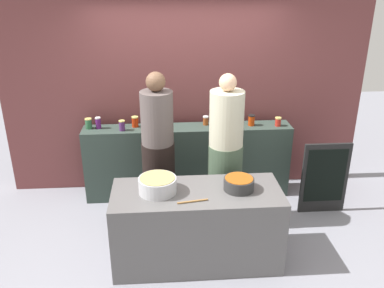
{
  "coord_description": "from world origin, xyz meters",
  "views": [
    {
      "loc": [
        -0.32,
        -3.84,
        2.81
      ],
      "look_at": [
        0.0,
        0.35,
        1.05
      ],
      "focal_mm": 38.19,
      "sensor_mm": 36.0,
      "label": 1
    }
  ],
  "objects_px": {
    "preserve_jar_4": "(150,122)",
    "cooking_pot_left": "(158,185)",
    "preserve_jar_3": "(135,122)",
    "preserve_jar_7": "(278,122)",
    "cook_in_cap": "(225,160)",
    "chalkboard_sign": "(325,178)",
    "preserve_jar_6": "(251,120)",
    "wooden_spoon": "(193,201)",
    "cooking_pot_center": "(239,184)",
    "preserve_jar_1": "(98,123)",
    "preserve_jar_2": "(122,125)",
    "cook_with_tongs": "(158,156)",
    "preserve_jar_5": "(206,120)",
    "preserve_jar_0": "(89,123)"
  },
  "relations": [
    {
      "from": "preserve_jar_4",
      "to": "cooking_pot_left",
      "type": "relative_size",
      "value": 0.28
    },
    {
      "from": "preserve_jar_3",
      "to": "preserve_jar_7",
      "type": "relative_size",
      "value": 1.2
    },
    {
      "from": "cook_in_cap",
      "to": "chalkboard_sign",
      "type": "relative_size",
      "value": 1.98
    },
    {
      "from": "preserve_jar_6",
      "to": "wooden_spoon",
      "type": "distance_m",
      "value": 1.84
    },
    {
      "from": "cooking_pot_center",
      "to": "chalkboard_sign",
      "type": "xyz_separation_m",
      "value": [
        1.24,
        0.81,
        -0.4
      ]
    },
    {
      "from": "preserve_jar_1",
      "to": "wooden_spoon",
      "type": "xyz_separation_m",
      "value": [
        1.08,
        -1.64,
        -0.23
      ]
    },
    {
      "from": "preserve_jar_3",
      "to": "preserve_jar_6",
      "type": "relative_size",
      "value": 0.97
    },
    {
      "from": "cooking_pot_center",
      "to": "preserve_jar_1",
      "type": "bearing_deg",
      "value": 137.57
    },
    {
      "from": "preserve_jar_3",
      "to": "preserve_jar_6",
      "type": "height_order",
      "value": "preserve_jar_6"
    },
    {
      "from": "preserve_jar_2",
      "to": "preserve_jar_7",
      "type": "relative_size",
      "value": 1.16
    },
    {
      "from": "preserve_jar_3",
      "to": "cook_with_tongs",
      "type": "height_order",
      "value": "cook_with_tongs"
    },
    {
      "from": "cook_in_cap",
      "to": "preserve_jar_4",
      "type": "bearing_deg",
      "value": 137.13
    },
    {
      "from": "preserve_jar_1",
      "to": "wooden_spoon",
      "type": "height_order",
      "value": "preserve_jar_1"
    },
    {
      "from": "preserve_jar_3",
      "to": "cook_with_tongs",
      "type": "xyz_separation_m",
      "value": [
        0.29,
        -0.64,
        -0.21
      ]
    },
    {
      "from": "cooking_pot_center",
      "to": "cook_in_cap",
      "type": "height_order",
      "value": "cook_in_cap"
    },
    {
      "from": "preserve_jar_2",
      "to": "preserve_jar_6",
      "type": "height_order",
      "value": "preserve_jar_6"
    },
    {
      "from": "preserve_jar_4",
      "to": "cook_in_cap",
      "type": "distance_m",
      "value": 1.2
    },
    {
      "from": "preserve_jar_6",
      "to": "wooden_spoon",
      "type": "height_order",
      "value": "preserve_jar_6"
    },
    {
      "from": "preserve_jar_5",
      "to": "cook_with_tongs",
      "type": "bearing_deg",
      "value": -134.24
    },
    {
      "from": "preserve_jar_3",
      "to": "wooden_spoon",
      "type": "distance_m",
      "value": 1.79
    },
    {
      "from": "preserve_jar_1",
      "to": "cook_in_cap",
      "type": "xyz_separation_m",
      "value": [
        1.52,
        -0.77,
        -0.22
      ]
    },
    {
      "from": "preserve_jar_4",
      "to": "preserve_jar_3",
      "type": "bearing_deg",
      "value": -177.17
    },
    {
      "from": "preserve_jar_2",
      "to": "preserve_jar_4",
      "type": "relative_size",
      "value": 1.27
    },
    {
      "from": "preserve_jar_4",
      "to": "preserve_jar_6",
      "type": "bearing_deg",
      "value": -3.22
    },
    {
      "from": "cook_with_tongs",
      "to": "wooden_spoon",
      "type": "bearing_deg",
      "value": -72.51
    },
    {
      "from": "preserve_jar_3",
      "to": "cook_in_cap",
      "type": "distance_m",
      "value": 1.34
    },
    {
      "from": "preserve_jar_0",
      "to": "preserve_jar_5",
      "type": "bearing_deg",
      "value": 0.95
    },
    {
      "from": "chalkboard_sign",
      "to": "preserve_jar_0",
      "type": "bearing_deg",
      "value": 167.97
    },
    {
      "from": "chalkboard_sign",
      "to": "cook_in_cap",
      "type": "bearing_deg",
      "value": -173.12
    },
    {
      "from": "preserve_jar_2",
      "to": "preserve_jar_5",
      "type": "xyz_separation_m",
      "value": [
        1.07,
        0.13,
        -0.01
      ]
    },
    {
      "from": "preserve_jar_1",
      "to": "preserve_jar_4",
      "type": "distance_m",
      "value": 0.66
    },
    {
      "from": "preserve_jar_5",
      "to": "preserve_jar_6",
      "type": "height_order",
      "value": "preserve_jar_6"
    },
    {
      "from": "preserve_jar_3",
      "to": "cooking_pot_left",
      "type": "relative_size",
      "value": 0.37
    },
    {
      "from": "preserve_jar_1",
      "to": "preserve_jar_4",
      "type": "height_order",
      "value": "preserve_jar_1"
    },
    {
      "from": "cooking_pot_left",
      "to": "cook_with_tongs",
      "type": "height_order",
      "value": "cook_with_tongs"
    },
    {
      "from": "cook_with_tongs",
      "to": "cook_in_cap",
      "type": "relative_size",
      "value": 1.0
    },
    {
      "from": "preserve_jar_4",
      "to": "preserve_jar_7",
      "type": "relative_size",
      "value": 0.91
    },
    {
      "from": "cook_in_cap",
      "to": "chalkboard_sign",
      "type": "bearing_deg",
      "value": 6.88
    },
    {
      "from": "preserve_jar_3",
      "to": "wooden_spoon",
      "type": "height_order",
      "value": "preserve_jar_3"
    },
    {
      "from": "cook_in_cap",
      "to": "wooden_spoon",
      "type": "bearing_deg",
      "value": -116.98
    },
    {
      "from": "preserve_jar_0",
      "to": "wooden_spoon",
      "type": "xyz_separation_m",
      "value": [
        1.2,
        -1.64,
        -0.22
      ]
    },
    {
      "from": "preserve_jar_7",
      "to": "wooden_spoon",
      "type": "xyz_separation_m",
      "value": [
        -1.23,
        -1.55,
        -0.21
      ]
    },
    {
      "from": "preserve_jar_3",
      "to": "chalkboard_sign",
      "type": "xyz_separation_m",
      "value": [
        2.33,
        -0.64,
        -0.58
      ]
    },
    {
      "from": "preserve_jar_4",
      "to": "cooking_pot_left",
      "type": "bearing_deg",
      "value": -86.19
    },
    {
      "from": "preserve_jar_5",
      "to": "cooking_pot_left",
      "type": "distance_m",
      "value": 1.59
    },
    {
      "from": "preserve_jar_7",
      "to": "chalkboard_sign",
      "type": "xyz_separation_m",
      "value": [
        0.49,
        -0.53,
        -0.56
      ]
    },
    {
      "from": "preserve_jar_0",
      "to": "preserve_jar_4",
      "type": "relative_size",
      "value": 1.27
    },
    {
      "from": "preserve_jar_6",
      "to": "cook_in_cap",
      "type": "distance_m",
      "value": 0.88
    },
    {
      "from": "wooden_spoon",
      "to": "chalkboard_sign",
      "type": "xyz_separation_m",
      "value": [
        1.72,
        1.02,
        -0.35
      ]
    },
    {
      "from": "preserve_jar_0",
      "to": "cooking_pot_center",
      "type": "distance_m",
      "value": 2.21
    }
  ]
}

